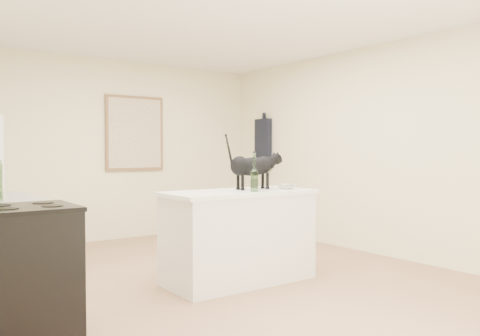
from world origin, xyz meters
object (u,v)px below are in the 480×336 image
at_px(black_cat, 252,169).
at_px(wine_bottle, 254,174).
at_px(glass_bowl, 287,187).
at_px(stove, 27,275).

distance_m(black_cat, wine_bottle, 0.26).
relative_size(black_cat, glass_bowl, 2.79).
bearing_deg(wine_bottle, stove, -173.85).
distance_m(wine_bottle, glass_bowl, 0.48).
relative_size(stove, wine_bottle, 2.67).
xyz_separation_m(stove, glass_bowl, (2.57, 0.28, 0.48)).
height_order(wine_bottle, glass_bowl, wine_bottle).
height_order(black_cat, wine_bottle, black_cat).
bearing_deg(glass_bowl, wine_bottle, -173.91).
distance_m(black_cat, glass_bowl, 0.40).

